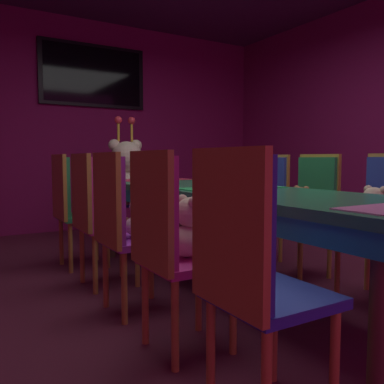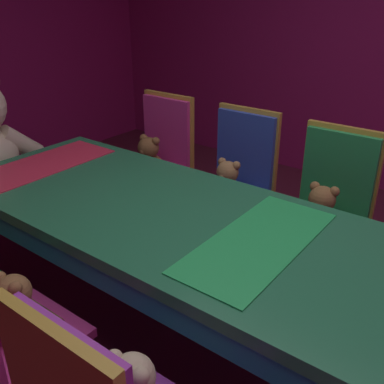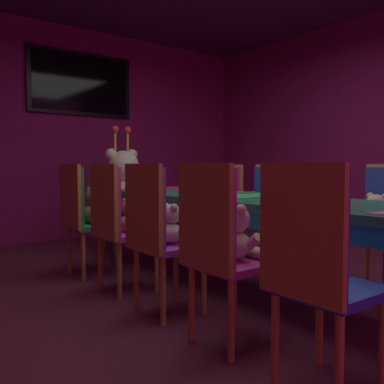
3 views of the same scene
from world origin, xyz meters
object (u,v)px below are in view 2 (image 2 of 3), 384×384
object	(u,v)px
chair_right_2	(331,200)
teddy_right_2	(320,214)
banquet_table	(257,260)
teddy_right_4	(148,160)
teddy_right_3	(227,185)
chair_right_4	(162,152)
chair_right_3	(240,173)
teddy_left_3	(18,309)

from	to	relation	value
chair_right_2	teddy_right_2	xyz separation A→B (m)	(-0.14, 0.00, -0.02)
banquet_table	chair_right_2	xyz separation A→B (m)	(0.82, 0.01, -0.06)
teddy_right_4	banquet_table	bearing A→B (deg)	60.00
teddy_right_2	teddy_right_3	xyz separation A→B (m)	(0.03, 0.59, -0.00)
chair_right_4	teddy_right_4	world-z (taller)	chair_right_4
teddy_right_4	chair_right_2	bearing A→B (deg)	95.20
banquet_table	teddy_right_3	world-z (taller)	banquet_table
teddy_right_2	chair_right_3	world-z (taller)	chair_right_3
teddy_right_4	teddy_right_3	bearing A→B (deg)	89.75
teddy_right_2	teddy_right_3	size ratio (longest dim) A/B	1.04
chair_right_2	teddy_right_4	bearing A→B (deg)	-84.80
banquet_table	teddy_left_3	size ratio (longest dim) A/B	11.50
teddy_right_2	chair_right_4	xyz separation A→B (m)	(0.18, 1.21, 0.02)
banquet_table	chair_right_2	world-z (taller)	chair_right_2
teddy_right_2	teddy_right_3	bearing A→B (deg)	-92.96
chair_right_3	chair_right_4	world-z (taller)	same
teddy_right_3	teddy_right_4	distance (m)	0.62
banquet_table	chair_right_3	bearing A→B (deg)	35.31
banquet_table	teddy_right_3	bearing A→B (deg)	40.42
chair_right_3	teddy_left_3	bearing A→B (deg)	0.15
banquet_table	chair_right_2	size ratio (longest dim) A/B	3.22
teddy_left_3	teddy_right_2	xyz separation A→B (m)	(1.35, -0.58, 0.01)
chair_right_3	chair_right_4	distance (m)	0.62
chair_right_3	teddy_right_3	world-z (taller)	chair_right_3
chair_right_3	teddy_right_3	size ratio (longest dim) A/B	3.54
teddy_left_3	chair_right_2	xyz separation A→B (m)	(1.50, -0.58, 0.03)
chair_right_2	chair_right_4	bearing A→B (deg)	-91.60
chair_right_2	teddy_right_2	size ratio (longest dim) A/B	3.39
chair_right_2	chair_right_4	xyz separation A→B (m)	(0.03, 1.21, 0.00)
banquet_table	chair_right_3	world-z (taller)	chair_right_3
chair_right_2	teddy_right_3	xyz separation A→B (m)	(-0.11, 0.59, -0.03)
teddy_right_2	chair_right_4	world-z (taller)	chair_right_4
teddy_left_3	teddy_right_4	size ratio (longest dim) A/B	0.91
teddy_left_3	chair_right_3	distance (m)	1.53
chair_right_2	teddy_right_4	world-z (taller)	chair_right_2
chair_right_3	teddy_right_2	bearing A→B (deg)	73.60
teddy_right_2	teddy_left_3	bearing A→B (deg)	-23.27
teddy_right_2	teddy_right_4	distance (m)	1.21
chair_right_2	chair_right_3	size ratio (longest dim) A/B	1.00
banquet_table	teddy_right_4	world-z (taller)	same
chair_right_2	teddy_right_2	bearing A→B (deg)	0.00
teddy_left_3	chair_right_4	bearing A→B (deg)	22.28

